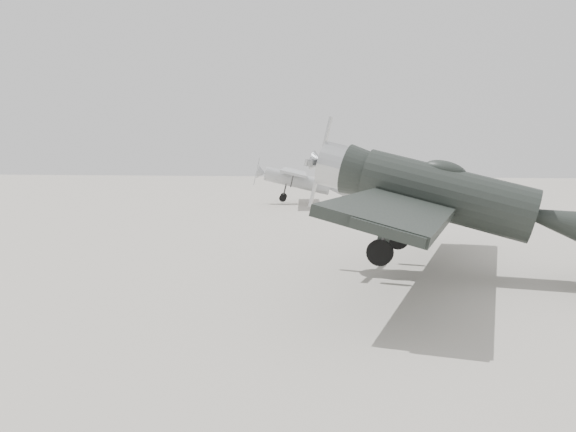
# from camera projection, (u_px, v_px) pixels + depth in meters

# --- Properties ---
(ground) EXTENTS (160.00, 160.00, 0.00)m
(ground) POSITION_uv_depth(u_px,v_px,m) (294.00, 294.00, 13.83)
(ground) COLOR gray
(ground) RESTS_ON ground
(lowwing_monoplane) EXTENTS (9.28, 12.90, 4.14)m
(lowwing_monoplane) POSITION_uv_depth(u_px,v_px,m) (462.00, 199.00, 15.46)
(lowwing_monoplane) COLOR black
(lowwing_monoplane) RESTS_ON ground
(highwing_monoplane) EXTENTS (7.22, 10.13, 2.86)m
(highwing_monoplane) POSITION_uv_depth(u_px,v_px,m) (301.00, 179.00, 40.11)
(highwing_monoplane) COLOR #A9ABAF
(highwing_monoplane) RESTS_ON ground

